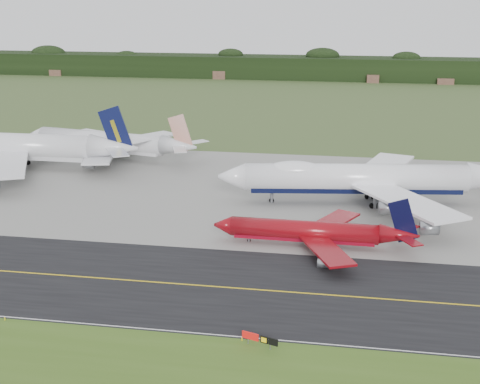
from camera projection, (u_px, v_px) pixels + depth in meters
name	position (u px, v px, depth m)	size (l,w,h in m)	color
ground	(243.00, 278.00, 110.50)	(600.00, 600.00, 0.00)	#3A4B23
taxiway	(239.00, 288.00, 106.72)	(400.00, 32.00, 0.02)	black
apron	(279.00, 192.00, 158.67)	(400.00, 78.00, 0.01)	gray
taxiway_centreline	(239.00, 288.00, 106.72)	(400.00, 0.40, 0.00)	gold
taxiway_edge_line	(219.00, 335.00, 92.08)	(400.00, 0.25, 0.00)	silver
horizon_treeline	(326.00, 69.00, 367.53)	(700.00, 25.00, 12.00)	black
jet_ba_747	(367.00, 178.00, 148.28)	(68.27, 56.04, 17.18)	white
jet_red_737	(315.00, 232.00, 123.72)	(38.03, 31.12, 10.30)	maroon
jet_navy_gold	(17.00, 147.00, 179.07)	(68.54, 59.98, 17.75)	white
jet_star_tail	(110.00, 142.00, 189.31)	(54.29, 44.81, 14.37)	silver
taxiway_sign	(260.00, 339.00, 88.68)	(5.06, 1.88, 1.76)	slate
edge_marker_left	(5.00, 319.00, 96.21)	(0.16, 0.16, 0.50)	yellow
edge_marker_center	(242.00, 339.00, 90.52)	(0.16, 0.16, 0.50)	yellow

